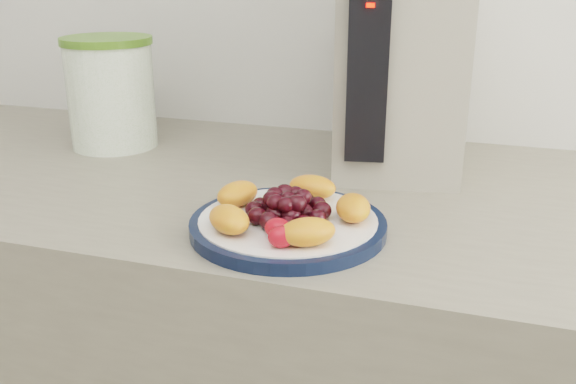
% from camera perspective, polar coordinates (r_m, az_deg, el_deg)
% --- Properties ---
extents(plate_rim, '(0.23, 0.23, 0.01)m').
position_cam_1_polar(plate_rim, '(0.76, 0.00, -3.02)').
color(plate_rim, '#0E1A33').
rests_on(plate_rim, counter).
extents(plate_face, '(0.21, 0.21, 0.02)m').
position_cam_1_polar(plate_face, '(0.76, 0.00, -2.95)').
color(plate_face, white).
rests_on(plate_face, counter).
extents(canister, '(0.15, 0.15, 0.17)m').
position_cam_1_polar(canister, '(1.13, -15.42, 8.21)').
color(canister, '#3D7117').
rests_on(canister, counter).
extents(canister_lid, '(0.15, 0.15, 0.01)m').
position_cam_1_polar(canister_lid, '(1.12, -15.87, 12.83)').
color(canister_lid, '#537E28').
rests_on(canister_lid, canister).
extents(appliance_body, '(0.22, 0.28, 0.31)m').
position_cam_1_polar(appliance_body, '(0.99, 9.81, 11.12)').
color(appliance_body, '#A19B8B').
rests_on(appliance_body, counter).
extents(appliance_panel, '(0.06, 0.03, 0.23)m').
position_cam_1_polar(appliance_panel, '(0.86, 7.08, 10.24)').
color(appliance_panel, black).
rests_on(appliance_panel, appliance_body).
extents(appliance_led, '(0.01, 0.01, 0.01)m').
position_cam_1_polar(appliance_led, '(0.84, 7.34, 16.14)').
color(appliance_led, '#FF0C05').
rests_on(appliance_led, appliance_panel).
extents(fruit_plate, '(0.20, 0.20, 0.04)m').
position_cam_1_polar(fruit_plate, '(0.74, -0.03, -1.48)').
color(fruit_plate, orange).
rests_on(fruit_plate, plate_face).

